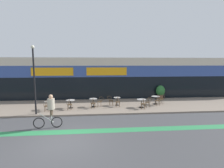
{
  "coord_description": "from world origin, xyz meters",
  "views": [
    {
      "loc": [
        1.69,
        -8.58,
        4.02
      ],
      "look_at": [
        3.09,
        6.75,
        2.16
      ],
      "focal_mm": 28.0,
      "sensor_mm": 36.0,
      "label": 1
    }
  ],
  "objects_px": {
    "bistro_table_5": "(155,98)",
    "cafe_chair_2_near": "(93,103)",
    "cafe_chair_4_side": "(148,101)",
    "bistro_table_3": "(117,100)",
    "planter_pot": "(160,92)",
    "cafe_chair_0_near": "(46,105)",
    "bistro_table_1": "(71,102)",
    "cafe_chair_1_near": "(69,104)",
    "cafe_chair_3_side": "(110,100)",
    "bistro_table_4": "(141,101)",
    "cafe_chair_5_near": "(158,100)",
    "bistro_table_0": "(49,104)",
    "lamp_post": "(34,75)",
    "cafe_chair_4_near": "(143,103)",
    "cafe_chair_2_side": "(100,101)",
    "bistro_table_2": "(93,101)",
    "cyclist_0": "(50,109)",
    "cafe_chair_3_near": "(118,101)",
    "cafe_chair_5_side": "(162,98)"
  },
  "relations": [
    {
      "from": "cafe_chair_2_near",
      "to": "cafe_chair_4_side",
      "type": "distance_m",
      "value": 4.86
    },
    {
      "from": "bistro_table_2",
      "to": "bistro_table_3",
      "type": "distance_m",
      "value": 2.2
    },
    {
      "from": "bistro_table_4",
      "to": "planter_pot",
      "type": "xyz_separation_m",
      "value": [
        3.0,
        3.4,
        0.28
      ]
    },
    {
      "from": "cafe_chair_2_near",
      "to": "planter_pot",
      "type": "distance_m",
      "value": 8.01
    },
    {
      "from": "cafe_chair_3_side",
      "to": "lamp_post",
      "type": "xyz_separation_m",
      "value": [
        -5.88,
        -2.23,
        2.48
      ]
    },
    {
      "from": "cafe_chair_1_near",
      "to": "cafe_chair_2_near",
      "type": "xyz_separation_m",
      "value": [
        1.96,
        0.3,
        0.0
      ]
    },
    {
      "from": "bistro_table_2",
      "to": "cafe_chair_5_side",
      "type": "distance_m",
      "value": 6.54
    },
    {
      "from": "cafe_chair_3_near",
      "to": "planter_pot",
      "type": "relative_size",
      "value": 0.61
    },
    {
      "from": "cafe_chair_2_near",
      "to": "bistro_table_4",
      "type": "bearing_deg",
      "value": -84.95
    },
    {
      "from": "bistro_table_2",
      "to": "cafe_chair_5_near",
      "type": "height_order",
      "value": "cafe_chair_5_near"
    },
    {
      "from": "bistro_table_1",
      "to": "cafe_chair_1_near",
      "type": "relative_size",
      "value": 0.84
    },
    {
      "from": "bistro_table_5",
      "to": "cafe_chair_4_near",
      "type": "bearing_deg",
      "value": -133.73
    },
    {
      "from": "bistro_table_3",
      "to": "planter_pot",
      "type": "xyz_separation_m",
      "value": [
        5.06,
        2.48,
        0.28
      ]
    },
    {
      "from": "bistro_table_5",
      "to": "cafe_chair_2_near",
      "type": "height_order",
      "value": "cafe_chair_2_near"
    },
    {
      "from": "bistro_table_0",
      "to": "lamp_post",
      "type": "xyz_separation_m",
      "value": [
        -0.6,
        -1.3,
        2.5
      ]
    },
    {
      "from": "bistro_table_5",
      "to": "cafe_chair_1_near",
      "type": "distance_m",
      "value": 7.99
    },
    {
      "from": "cafe_chair_2_side",
      "to": "cafe_chair_4_near",
      "type": "height_order",
      "value": "same"
    },
    {
      "from": "planter_pot",
      "to": "bistro_table_2",
      "type": "bearing_deg",
      "value": -158.94
    },
    {
      "from": "cyclist_0",
      "to": "planter_pot",
      "type": "bearing_deg",
      "value": -147.37
    },
    {
      "from": "cafe_chair_3_near",
      "to": "cafe_chair_4_side",
      "type": "bearing_deg",
      "value": -95.4
    },
    {
      "from": "bistro_table_5",
      "to": "cafe_chair_3_side",
      "type": "height_order",
      "value": "cafe_chair_3_side"
    },
    {
      "from": "cafe_chair_1_near",
      "to": "planter_pot",
      "type": "distance_m",
      "value": 9.92
    },
    {
      "from": "bistro_table_4",
      "to": "cafe_chair_3_near",
      "type": "height_order",
      "value": "cafe_chair_3_near"
    },
    {
      "from": "bistro_table_4",
      "to": "cafe_chair_3_side",
      "type": "distance_m",
      "value": 2.83
    },
    {
      "from": "cafe_chair_1_near",
      "to": "cafe_chair_3_near",
      "type": "xyz_separation_m",
      "value": [
        4.14,
        0.6,
        0.0
      ]
    },
    {
      "from": "cafe_chair_3_near",
      "to": "bistro_table_3",
      "type": "bearing_deg",
      "value": 0.79
    },
    {
      "from": "cafe_chair_4_side",
      "to": "cafe_chair_5_near",
      "type": "distance_m",
      "value": 1.16
    },
    {
      "from": "cafe_chair_5_side",
      "to": "cyclist_0",
      "type": "height_order",
      "value": "cyclist_0"
    },
    {
      "from": "cafe_chair_2_near",
      "to": "cafe_chair_3_side",
      "type": "height_order",
      "value": "same"
    },
    {
      "from": "cafe_chair_1_near",
      "to": "cyclist_0",
      "type": "relative_size",
      "value": 0.43
    },
    {
      "from": "bistro_table_1",
      "to": "cafe_chair_2_near",
      "type": "distance_m",
      "value": 1.98
    },
    {
      "from": "bistro_table_3",
      "to": "cafe_chair_4_near",
      "type": "height_order",
      "value": "cafe_chair_4_near"
    },
    {
      "from": "cafe_chair_2_side",
      "to": "cyclist_0",
      "type": "height_order",
      "value": "cyclist_0"
    },
    {
      "from": "bistro_table_5",
      "to": "bistro_table_2",
      "type": "bearing_deg",
      "value": -175.06
    },
    {
      "from": "cafe_chair_0_near",
      "to": "cyclist_0",
      "type": "xyz_separation_m",
      "value": [
        1.17,
        -3.35,
        0.58
      ]
    },
    {
      "from": "cafe_chair_2_near",
      "to": "cafe_chair_0_near",
      "type": "bearing_deg",
      "value": 104.66
    },
    {
      "from": "cafe_chair_2_near",
      "to": "lamp_post",
      "type": "bearing_deg",
      "value": 111.86
    },
    {
      "from": "cafe_chair_3_near",
      "to": "cafe_chair_4_side",
      "type": "xyz_separation_m",
      "value": [
        2.68,
        -0.3,
        0.0
      ]
    },
    {
      "from": "bistro_table_1",
      "to": "cafe_chair_0_near",
      "type": "xyz_separation_m",
      "value": [
        -1.77,
        -0.97,
        0.01
      ]
    },
    {
      "from": "cafe_chair_3_side",
      "to": "lamp_post",
      "type": "bearing_deg",
      "value": -167.08
    },
    {
      "from": "cafe_chair_0_near",
      "to": "cafe_chair_4_near",
      "type": "distance_m",
      "value": 7.95
    },
    {
      "from": "cafe_chair_4_near",
      "to": "bistro_table_3",
      "type": "bearing_deg",
      "value": 60.7
    },
    {
      "from": "bistro_table_1",
      "to": "planter_pot",
      "type": "height_order",
      "value": "planter_pot"
    },
    {
      "from": "cafe_chair_2_side",
      "to": "bistro_table_5",
      "type": "bearing_deg",
      "value": -171.78
    },
    {
      "from": "cyclist_0",
      "to": "cafe_chair_2_near",
      "type": "bearing_deg",
      "value": -127.06
    },
    {
      "from": "bistro_table_4",
      "to": "cafe_chair_3_near",
      "type": "xyz_separation_m",
      "value": [
        -2.05,
        0.3,
        -0.0
      ]
    },
    {
      "from": "cafe_chair_0_near",
      "to": "cafe_chair_3_side",
      "type": "height_order",
      "value": "same"
    },
    {
      "from": "bistro_table_4",
      "to": "bistro_table_5",
      "type": "distance_m",
      "value": 2.01
    },
    {
      "from": "bistro_table_2",
      "to": "cafe_chair_0_near",
      "type": "bearing_deg",
      "value": -161.3
    },
    {
      "from": "cafe_chair_3_side",
      "to": "cafe_chair_4_side",
      "type": "bearing_deg",
      "value": -23.31
    }
  ]
}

